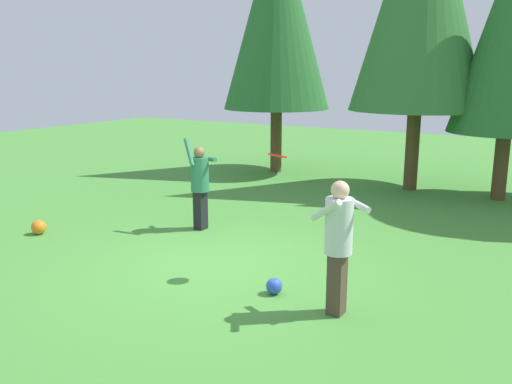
% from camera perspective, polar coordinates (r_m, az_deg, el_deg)
% --- Properties ---
extents(ground_plane, '(40.00, 40.00, 0.00)m').
position_cam_1_polar(ground_plane, '(8.47, -4.12, -7.70)').
color(ground_plane, '#478C38').
extents(person_thrower, '(0.64, 0.65, 1.74)m').
position_cam_1_polar(person_thrower, '(10.13, -5.97, 1.19)').
color(person_thrower, black).
rests_on(person_thrower, ground_plane).
extents(person_catcher, '(0.73, 0.70, 1.68)m').
position_cam_1_polar(person_catcher, '(6.57, 8.73, -4.69)').
color(person_catcher, '#4C382D').
rests_on(person_catcher, ground_plane).
extents(frisbee, '(0.34, 0.34, 0.09)m').
position_cam_1_polar(frisbee, '(7.53, 2.26, 3.87)').
color(frisbee, red).
extents(ball_yellow, '(0.22, 0.22, 0.22)m').
position_cam_1_polar(ball_yellow, '(9.44, 9.14, -4.96)').
color(ball_yellow, yellow).
rests_on(ball_yellow, ground_plane).
extents(ball_orange, '(0.27, 0.27, 0.27)m').
position_cam_1_polar(ball_orange, '(10.72, -22.02, -3.47)').
color(ball_orange, orange).
rests_on(ball_orange, ground_plane).
extents(ball_blue, '(0.22, 0.22, 0.22)m').
position_cam_1_polar(ball_blue, '(7.37, 1.94, -9.93)').
color(ball_blue, blue).
rests_on(ball_blue, ground_plane).
extents(tree_left, '(3.06, 3.06, 7.31)m').
position_cam_1_polar(tree_left, '(16.01, 2.25, 18.49)').
color(tree_left, brown).
rests_on(tree_left, ground_plane).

